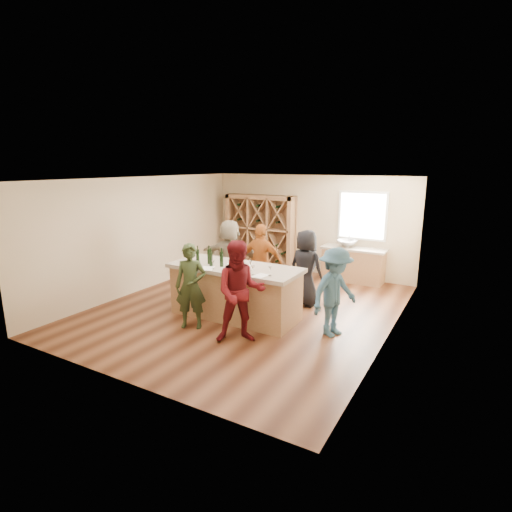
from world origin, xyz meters
The scene contains 34 objects.
floor centered at (0.00, 0.00, -0.05)m, with size 6.00×7.00×0.10m, color #58301C.
ceiling centered at (0.00, 0.00, 2.85)m, with size 6.00×7.00×0.10m, color white.
wall_back centered at (0.00, 3.55, 1.40)m, with size 6.00×0.10×2.80m, color beige.
wall_front centered at (0.00, -3.55, 1.40)m, with size 6.00×0.10×2.80m, color beige.
wall_left centered at (-3.05, 0.00, 1.40)m, with size 0.10×7.00×2.80m, color beige.
wall_right centered at (3.05, 0.00, 1.40)m, with size 0.10×7.00×2.80m, color beige.
window_frame centered at (1.50, 3.47, 1.75)m, with size 1.30×0.06×1.30m, color white.
window_pane centered at (1.50, 3.44, 1.75)m, with size 1.18×0.01×1.18m, color white.
wine_rack centered at (-1.50, 3.27, 1.10)m, with size 2.20×0.45×2.20m, color #986E48.
back_counter_base centered at (1.40, 3.20, 0.43)m, with size 1.60×0.58×0.86m, color #986E48.
back_counter_top centered at (1.40, 3.20, 0.89)m, with size 1.70×0.62×0.06m, color #AB9E8D.
sink centered at (1.20, 3.20, 1.01)m, with size 0.54×0.54×0.19m, color silver.
faucet centered at (1.20, 3.38, 1.07)m, with size 0.02×0.02×0.30m, color silver.
tasting_counter_base centered at (0.02, -0.53, 0.50)m, with size 2.60×1.00×1.00m, color #986E48.
tasting_counter_top centered at (0.02, -0.53, 1.04)m, with size 2.72×1.12×0.08m, color #AB9E8D.
wine_bottle_a centered at (-0.82, -0.66, 1.22)m, with size 0.07×0.07×0.28m, color black.
wine_bottle_c centered at (-0.54, -0.64, 1.23)m, with size 0.08×0.08×0.31m, color black.
wine_bottle_d centered at (-0.39, -0.78, 1.23)m, with size 0.07×0.07×0.29m, color black.
wine_bottle_e centered at (-0.19, -0.69, 1.23)m, with size 0.07×0.07×0.30m, color black.
wine_glass_a centered at (-0.23, -0.93, 1.16)m, with size 0.06×0.06×0.16m, color white.
wine_glass_b centered at (0.19, -0.98, 1.16)m, with size 0.06×0.06×0.16m, color white.
wine_glass_c centered at (0.68, -0.93, 1.17)m, with size 0.07×0.07×0.17m, color white.
wine_glass_d centered at (0.47, -0.67, 1.17)m, with size 0.07×0.07×0.19m, color white.
wine_glass_e centered at (0.98, -0.82, 1.17)m, with size 0.07×0.07×0.17m, color white.
tasting_menu_a centered at (-0.35, -0.95, 1.08)m, with size 0.24×0.33×0.00m, color white.
tasting_menu_b centered at (0.30, -0.96, 1.08)m, with size 0.22×0.30×0.00m, color white.
tasting_menu_c centered at (0.82, -0.90, 1.08)m, with size 0.22×0.30×0.00m, color white.
person_near_left centered at (-0.41, -1.42, 0.83)m, with size 0.60×0.44×1.65m, color #263319.
person_near_right centered at (0.74, -1.47, 0.91)m, with size 0.89×0.49×1.83m, color #590F14.
person_server centered at (2.10, -0.42, 0.83)m, with size 1.07×0.50×1.65m, color #335972.
person_far_mid centered at (-0.06, 0.73, 0.88)m, with size 1.04×0.53×1.77m, color #994C19.
person_far_right centered at (1.01, 0.83, 0.85)m, with size 0.83×0.54×1.71m, color black.
person_far_left centered at (-0.97, 0.80, 0.90)m, with size 1.67×0.60×1.80m, color gray.
wine_glass_f centered at (-0.03, -0.33, 1.17)m, with size 0.07×0.07×0.18m, color white.
Camera 1 is at (4.26, -7.12, 3.10)m, focal length 28.00 mm.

